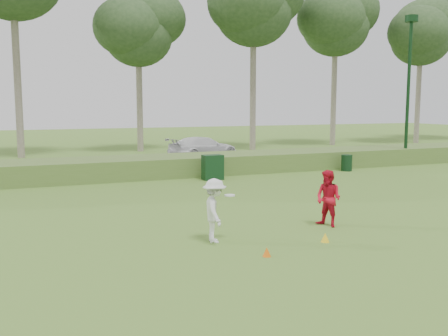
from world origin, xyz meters
name	(u,v)px	position (x,y,z in m)	size (l,w,h in m)	color
ground	(284,237)	(0.00, 0.00, 0.00)	(120.00, 120.00, 0.00)	#457226
reed_strip	(160,166)	(0.00, 12.00, 0.45)	(80.00, 3.00, 0.90)	#496D2B
park_road	(136,163)	(0.00, 17.00, 0.03)	(80.00, 6.00, 0.06)	#2D2D2D
lamp_post	(409,64)	(14.00, 11.00, 5.59)	(0.70, 0.70, 8.18)	black
tree_4	(138,29)	(2.00, 24.50, 8.59)	(6.24, 6.24, 11.50)	gray
tree_5	(254,5)	(10.00, 22.50, 10.47)	(7.28, 7.28, 14.00)	gray
tree_6	(336,20)	(18.00, 23.80, 10.10)	(7.02, 7.02, 13.50)	gray
tree_7	(421,33)	(26.00, 22.80, 9.34)	(6.50, 6.50, 12.50)	gray
player_white	(215,211)	(-1.82, 0.22, 0.79)	(0.93, 1.12, 1.57)	silver
player_red	(328,199)	(1.66, 0.47, 0.79)	(0.76, 0.60, 1.57)	red
cone_orange	(267,252)	(-1.19, -1.33, 0.10)	(0.19, 0.19, 0.21)	orange
cone_yellow	(325,237)	(0.68, -0.84, 0.12)	(0.21, 0.21, 0.23)	yellow
utility_cabinet	(213,167)	(1.84, 9.76, 0.56)	(0.89, 0.56, 1.12)	#113318
trash_bin	(347,163)	(9.21, 9.91, 0.41)	(0.55, 0.55, 0.82)	black
car_right	(203,147)	(4.37, 17.84, 0.72)	(1.85, 4.56, 1.32)	white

